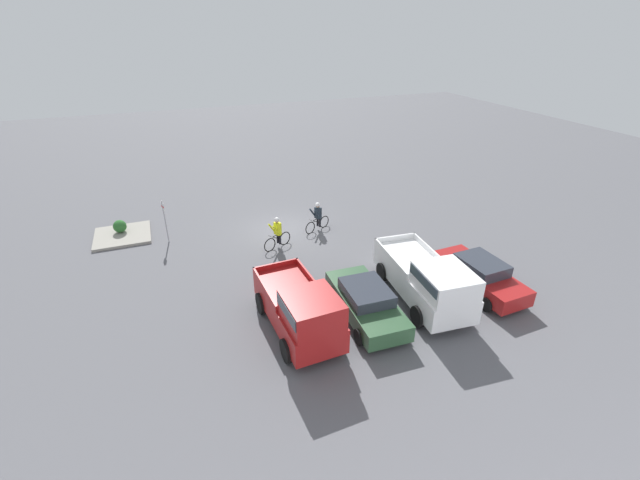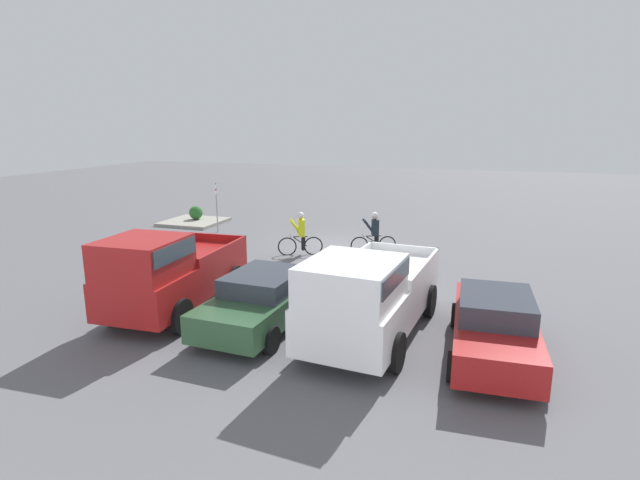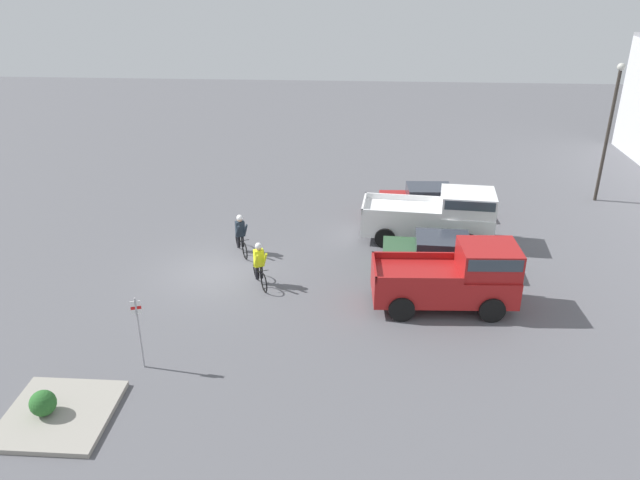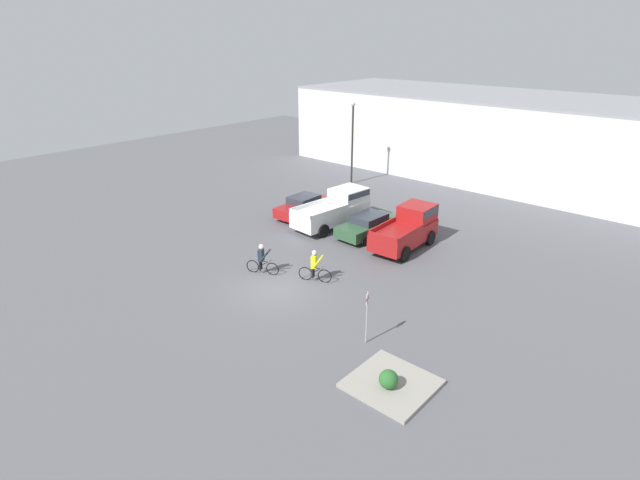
{
  "view_description": "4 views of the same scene",
  "coord_description": "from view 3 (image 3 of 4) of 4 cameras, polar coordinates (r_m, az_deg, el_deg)",
  "views": [
    {
      "loc": [
        5.98,
        21.26,
        10.76
      ],
      "look_at": [
        -0.65,
        4.1,
        1.2
      ],
      "focal_mm": 24.0,
      "sensor_mm": 36.0,
      "label": 1
    },
    {
      "loc": [
        -6.04,
        19.94,
        5.08
      ],
      "look_at": [
        -0.65,
        4.1,
        1.2
      ],
      "focal_mm": 28.0,
      "sensor_mm": 36.0,
      "label": 2
    },
    {
      "loc": [
        21.37,
        5.53,
        11.45
      ],
      "look_at": [
        -0.65,
        4.1,
        1.2
      ],
      "focal_mm": 35.0,
      "sensor_mm": 36.0,
      "label": 3
    },
    {
      "loc": [
        16.44,
        -15.22,
        11.99
      ],
      "look_at": [
        -0.65,
        4.1,
        1.2
      ],
      "focal_mm": 28.0,
      "sensor_mm": 36.0,
      "label": 4
    }
  ],
  "objects": [
    {
      "name": "cyclist_0",
      "position": [
        23.33,
        -5.57,
        -2.19
      ],
      "size": [
        1.65,
        0.8,
        1.75
      ],
      "color": "black",
      "rests_on": "ground_plane"
    },
    {
      "name": "cyclist_1",
      "position": [
        25.93,
        -7.28,
        0.59
      ],
      "size": [
        1.71,
        0.83,
        1.71
      ],
      "color": "black",
      "rests_on": "ground_plane"
    },
    {
      "name": "fire_lane_sign",
      "position": [
        19.22,
        -16.25,
        -7.58
      ],
      "size": [
        0.12,
        0.29,
        2.4
      ],
      "color": "#9E9EA3",
      "rests_on": "ground_plane"
    },
    {
      "name": "curb_island",
      "position": [
        18.86,
        -22.76,
        -14.51
      ],
      "size": [
        2.92,
        2.84,
        0.15
      ],
      "primitive_type": "cube",
      "color": "gray",
      "rests_on": "ground_plane"
    },
    {
      "name": "lamppost",
      "position": [
        33.43,
        24.99,
        9.69
      ],
      "size": [
        0.36,
        0.36,
        6.77
      ],
      "color": "#2D2823",
      "rests_on": "ground_plane"
    },
    {
      "name": "sedan_0",
      "position": [
        29.93,
        9.87,
        3.53
      ],
      "size": [
        2.06,
        4.61,
        1.45
      ],
      "color": "maroon",
      "rests_on": "ground_plane"
    },
    {
      "name": "shrub",
      "position": [
        18.7,
        -24.0,
        -13.47
      ],
      "size": [
        0.71,
        0.71,
        0.71
      ],
      "color": "#286028",
      "rests_on": "curb_island"
    },
    {
      "name": "pickup_truck_1",
      "position": [
        22.18,
        12.41,
        -3.21
      ],
      "size": [
        2.39,
        5.02,
        2.35
      ],
      "color": "maroon",
      "rests_on": "ground_plane"
    },
    {
      "name": "ground_plane",
      "position": [
        24.87,
        -9.58,
        -2.88
      ],
      "size": [
        80.0,
        80.0,
        0.0
      ],
      "primitive_type": "plane",
      "color": "#56565B"
    },
    {
      "name": "pickup_truck_0",
      "position": [
        27.16,
        10.77,
        2.25
      ],
      "size": [
        2.63,
        5.69,
        2.29
      ],
      "color": "white",
      "rests_on": "ground_plane"
    },
    {
      "name": "sedan_1",
      "position": [
        24.83,
        11.07,
        -1.19
      ],
      "size": [
        2.16,
        4.67,
        1.41
      ],
      "color": "#2D5133",
      "rests_on": "ground_plane"
    }
  ]
}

